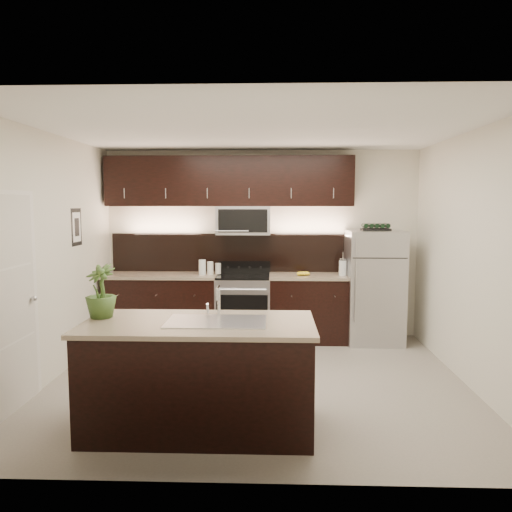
{
  "coord_description": "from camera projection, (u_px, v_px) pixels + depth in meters",
  "views": [
    {
      "loc": [
        0.17,
        -5.28,
        1.94
      ],
      "look_at": [
        -0.03,
        0.55,
        1.32
      ],
      "focal_mm": 35.0,
      "sensor_mm": 36.0,
      "label": 1
    }
  ],
  "objects": [
    {
      "name": "ground",
      "position": [
        257.0,
        381.0,
        5.45
      ],
      "size": [
        4.5,
        4.5,
        0.0
      ],
      "primitive_type": "plane",
      "color": "gray",
      "rests_on": "ground"
    },
    {
      "name": "room_walls",
      "position": [
        246.0,
        227.0,
        5.24
      ],
      "size": [
        4.52,
        4.02,
        2.71
      ],
      "color": "silver",
      "rests_on": "ground"
    },
    {
      "name": "counter_run",
      "position": [
        229.0,
        307.0,
        7.1
      ],
      "size": [
        3.51,
        0.65,
        0.94
      ],
      "color": "black",
      "rests_on": "ground"
    },
    {
      "name": "upper_fixtures",
      "position": [
        231.0,
        189.0,
        7.07
      ],
      "size": [
        3.49,
        0.4,
        1.66
      ],
      "color": "black",
      "rests_on": "counter_run"
    },
    {
      "name": "island",
      "position": [
        199.0,
        375.0,
        4.27
      ],
      "size": [
        1.96,
        0.96,
        0.94
      ],
      "color": "black",
      "rests_on": "ground"
    },
    {
      "name": "sink_faucet",
      "position": [
        216.0,
        320.0,
        4.23
      ],
      "size": [
        0.84,
        0.5,
        0.28
      ],
      "color": "silver",
      "rests_on": "island"
    },
    {
      "name": "refrigerator",
      "position": [
        374.0,
        287.0,
        6.94
      ],
      "size": [
        0.76,
        0.68,
        1.57
      ],
      "primitive_type": "cube",
      "color": "#B2B2B7",
      "rests_on": "ground"
    },
    {
      "name": "wine_rack",
      "position": [
        376.0,
        227.0,
        6.85
      ],
      "size": [
        0.39,
        0.24,
        0.09
      ],
      "color": "black",
      "rests_on": "refrigerator"
    },
    {
      "name": "plant",
      "position": [
        101.0,
        291.0,
        4.35
      ],
      "size": [
        0.34,
        0.34,
        0.47
      ],
      "primitive_type": "imported",
      "rotation": [
        0.0,
        0.0,
        -0.36
      ],
      "color": "#3B5A24",
      "rests_on": "island"
    },
    {
      "name": "canisters",
      "position": [
        208.0,
        268.0,
        7.04
      ],
      "size": [
        0.3,
        0.19,
        0.22
      ],
      "rotation": [
        0.0,
        0.0,
        0.42
      ],
      "color": "silver",
      "rests_on": "counter_run"
    },
    {
      "name": "french_press",
      "position": [
        343.0,
        267.0,
        6.93
      ],
      "size": [
        0.11,
        0.11,
        0.32
      ],
      "rotation": [
        0.0,
        0.0,
        -0.31
      ],
      "color": "silver",
      "rests_on": "counter_run"
    },
    {
      "name": "bananas",
      "position": [
        299.0,
        273.0,
        6.93
      ],
      "size": [
        0.22,
        0.19,
        0.06
      ],
      "primitive_type": "ellipsoid",
      "rotation": [
        0.0,
        0.0,
        0.24
      ],
      "color": "yellow",
      "rests_on": "counter_run"
    }
  ]
}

